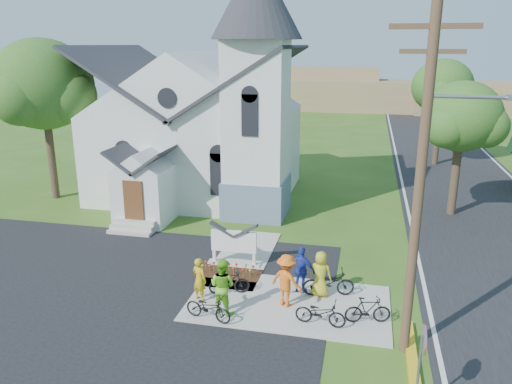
% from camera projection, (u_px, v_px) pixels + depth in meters
% --- Properties ---
extents(ground, '(120.00, 120.00, 0.00)m').
position_uv_depth(ground, '(244.00, 306.00, 17.40)').
color(ground, '#345A19').
rests_on(ground, ground).
extents(parking_lot, '(20.00, 16.00, 0.02)m').
position_uv_depth(parking_lot, '(30.00, 312.00, 16.99)').
color(parking_lot, black).
rests_on(parking_lot, ground).
extents(road, '(8.00, 90.00, 0.02)m').
position_uv_depth(road, '(470.00, 199.00, 29.33)').
color(road, black).
rests_on(road, ground).
extents(sidewalk, '(7.00, 4.00, 0.05)m').
position_uv_depth(sidewalk, '(288.00, 303.00, 17.54)').
color(sidewalk, '#ACA89B').
rests_on(sidewalk, ground).
extents(church, '(12.35, 12.00, 13.00)m').
position_uv_depth(church, '(203.00, 108.00, 28.73)').
color(church, white).
rests_on(church, ground).
extents(church_sign, '(2.20, 0.40, 1.70)m').
position_uv_depth(church_sign, '(234.00, 242.00, 20.35)').
color(church_sign, '#ACA89B').
rests_on(church_sign, ground).
extents(flower_bed, '(2.60, 1.10, 0.07)m').
position_uv_depth(flower_bed, '(228.00, 273.00, 19.79)').
color(flower_bed, '#381B0F').
rests_on(flower_bed, ground).
extents(utility_pole, '(3.45, 0.28, 10.00)m').
position_uv_depth(utility_pole, '(423.00, 175.00, 13.33)').
color(utility_pole, '#4B3525').
rests_on(utility_pole, ground).
extents(stop_sign, '(0.11, 0.76, 2.48)m').
position_uv_depth(stop_sign, '(422.00, 351.00, 11.82)').
color(stop_sign, gray).
rests_on(stop_sign, ground).
extents(tree_lot_corner, '(5.60, 5.60, 9.15)m').
position_uv_depth(tree_lot_corner, '(43.00, 85.00, 27.81)').
color(tree_lot_corner, '#3C2A21').
rests_on(tree_lot_corner, ground).
extents(tree_road_near, '(4.00, 4.00, 7.05)m').
position_uv_depth(tree_road_near, '(462.00, 117.00, 25.36)').
color(tree_road_near, '#3C2A21').
rests_on(tree_road_near, ground).
extents(tree_road_mid, '(4.40, 4.40, 7.80)m').
position_uv_depth(tree_road_mid, '(442.00, 87.00, 36.31)').
color(tree_road_mid, '#3C2A21').
rests_on(tree_road_mid, ground).
extents(distant_hills, '(61.00, 10.00, 5.60)m').
position_uv_depth(distant_hills, '(366.00, 94.00, 68.76)').
color(distant_hills, olive).
rests_on(distant_hills, ground).
extents(cyclist_0, '(0.69, 0.59, 1.60)m').
position_uv_depth(cyclist_0, '(199.00, 279.00, 17.51)').
color(cyclist_0, gold).
rests_on(cyclist_0, sidewalk).
extents(bike_0, '(1.75, 0.94, 0.87)m').
position_uv_depth(bike_0, '(208.00, 308.00, 16.32)').
color(bike_0, black).
rests_on(bike_0, sidewalk).
extents(cyclist_1, '(1.11, 0.97, 1.91)m').
position_uv_depth(cyclist_1, '(222.00, 286.00, 16.70)').
color(cyclist_1, '#6FC525').
rests_on(cyclist_1, sidewalk).
extents(bike_1, '(1.55, 0.88, 0.90)m').
position_uv_depth(bike_1, '(229.00, 282.00, 18.04)').
color(bike_1, black).
rests_on(bike_1, sidewalk).
extents(cyclist_2, '(1.11, 0.70, 1.75)m').
position_uv_depth(cyclist_2, '(301.00, 270.00, 18.05)').
color(cyclist_2, '#2136A5').
rests_on(cyclist_2, sidewalk).
extents(bike_2, '(1.70, 0.74, 0.87)m').
position_uv_depth(bike_2, '(320.00, 313.00, 16.03)').
color(bike_2, black).
rests_on(bike_2, sidewalk).
extents(cyclist_3, '(1.40, 1.14, 1.88)m').
position_uv_depth(cyclist_3, '(286.00, 280.00, 17.11)').
color(cyclist_3, orange).
rests_on(cyclist_3, sidewalk).
extents(bike_3, '(1.56, 0.76, 0.90)m').
position_uv_depth(bike_3, '(368.00, 310.00, 16.16)').
color(bike_3, black).
rests_on(bike_3, sidewalk).
extents(cyclist_4, '(0.92, 0.70, 1.69)m').
position_uv_depth(cyclist_4, '(320.00, 274.00, 17.81)').
color(cyclist_4, gold).
rests_on(cyclist_4, sidewalk).
extents(bike_4, '(1.95, 1.04, 0.97)m').
position_uv_depth(bike_4, '(328.00, 283.00, 17.93)').
color(bike_4, black).
rests_on(bike_4, sidewalk).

